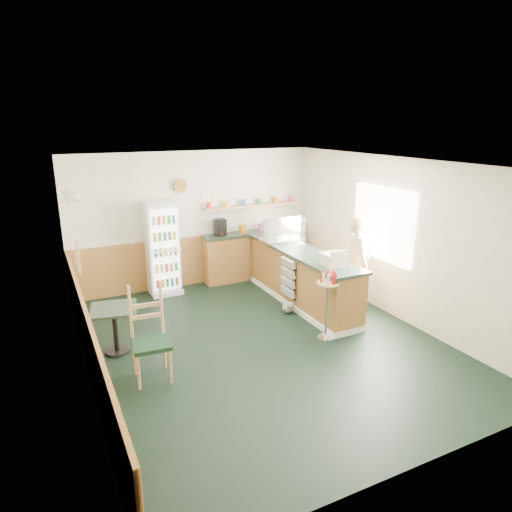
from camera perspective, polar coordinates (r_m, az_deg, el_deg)
ground at (r=7.10m, az=0.81°, el=-10.71°), size 6.00×6.00×0.00m
room_envelope at (r=7.10m, az=-3.45°, el=2.42°), size 5.04×6.02×2.72m
service_counter at (r=8.39m, az=5.75°, el=-2.96°), size 0.68×3.01×1.01m
back_counter at (r=9.74m, az=-0.38°, el=0.41°), size 2.24×0.42×1.69m
drinks_fridge at (r=8.94m, az=-11.59°, el=0.95°), size 0.59×0.52×1.80m
display_case at (r=8.80m, az=3.29°, el=3.30°), size 0.81×0.42×0.46m
cash_register at (r=7.46m, az=9.64°, el=-0.41°), size 0.34×0.36×0.19m
shopkeeper at (r=8.13m, az=12.56°, el=-0.97°), size 0.57×0.67×1.72m
condiment_stand at (r=7.02m, az=8.94°, el=-4.84°), size 0.34×0.34×1.07m
newspaper_rack at (r=8.09m, az=4.03°, el=-2.78°), size 0.09×0.44×0.70m
cafe_table at (r=6.92m, az=-17.26°, el=-7.78°), size 0.75×0.75×0.70m
cafe_chair at (r=6.14m, az=-13.33°, el=-8.98°), size 0.50×0.50×1.26m
dog_doorstop at (r=8.07m, az=4.04°, el=-6.40°), size 0.20×0.25×0.24m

